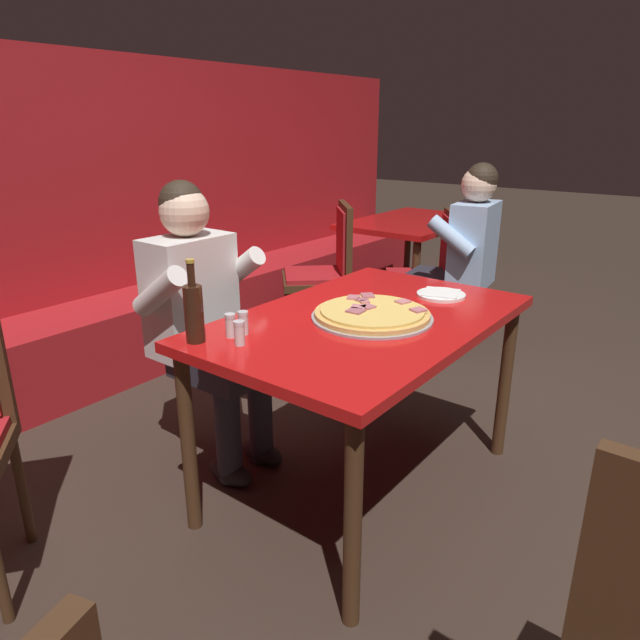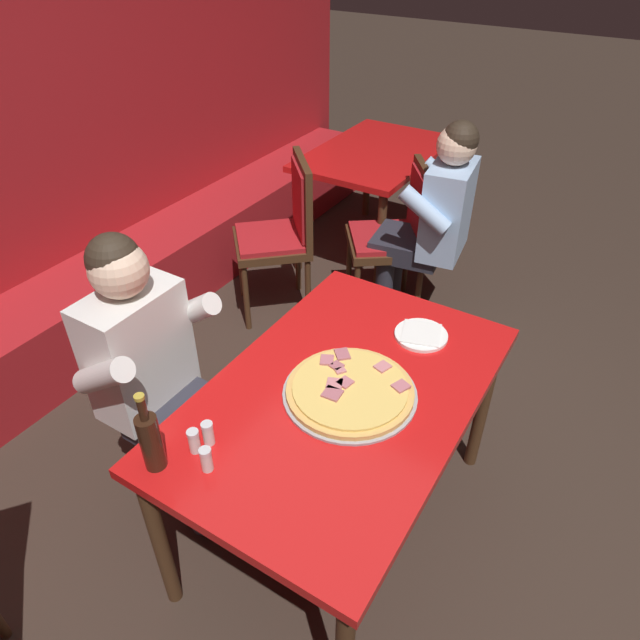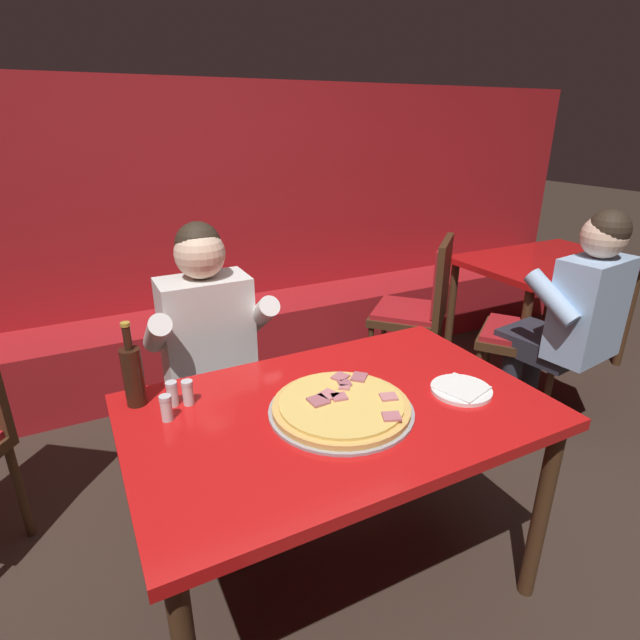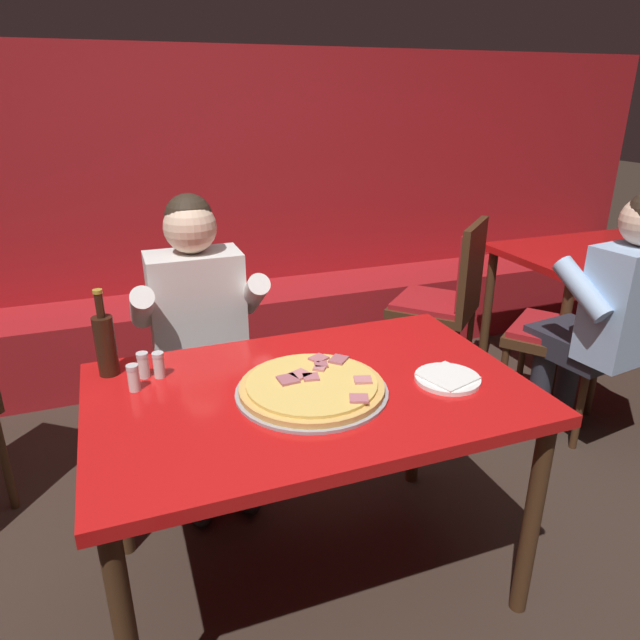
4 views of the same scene
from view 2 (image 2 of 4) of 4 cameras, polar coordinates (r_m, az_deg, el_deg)
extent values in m
plane|color=#33261E|center=(2.62, 1.84, -19.43)|extent=(24.00, 24.00, 0.00)
cube|color=#A3191E|center=(3.47, -25.67, -1.73)|extent=(6.46, 0.48, 0.46)
cylinder|color=#422816|center=(2.65, 15.96, -8.27)|extent=(0.06, 0.06, 0.74)
cylinder|color=#422816|center=(2.21, -15.75, -20.49)|extent=(0.06, 0.06, 0.74)
cylinder|color=#422816|center=(2.84, 1.80, -2.98)|extent=(0.06, 0.06, 0.74)
cube|color=red|center=(2.04, 2.25, -7.43)|extent=(1.35, 0.86, 0.04)
cylinder|color=#9E9EA3|center=(2.01, 3.00, -7.34)|extent=(0.47, 0.47, 0.01)
cylinder|color=#DBA856|center=(2.00, 3.01, -7.05)|extent=(0.45, 0.45, 0.02)
cylinder|color=#E5BC5B|center=(1.99, 3.02, -6.76)|extent=(0.40, 0.40, 0.01)
cube|color=#A85B66|center=(2.06, 1.69, -4.60)|extent=(0.05, 0.05, 0.01)
cube|color=#A85B66|center=(2.11, 2.25, -3.43)|extent=(0.08, 0.08, 0.01)
cube|color=#C6757A|center=(2.07, 6.28, -4.66)|extent=(0.06, 0.06, 0.01)
cube|color=#C6757A|center=(2.04, 2.06, -5.08)|extent=(0.05, 0.04, 0.01)
cube|color=#B76670|center=(2.00, 8.09, -6.56)|extent=(0.07, 0.06, 0.01)
cube|color=#B76670|center=(2.00, 2.61, -6.17)|extent=(0.06, 0.05, 0.01)
cube|color=#C6757A|center=(1.99, 1.46, -6.39)|extent=(0.07, 0.07, 0.01)
cube|color=#A85B66|center=(1.95, 1.23, -7.36)|extent=(0.06, 0.07, 0.01)
cube|color=#B76670|center=(2.08, 0.70, -4.02)|extent=(0.07, 0.07, 0.01)
cylinder|color=white|center=(2.29, 10.07, -1.50)|extent=(0.21, 0.21, 0.01)
cube|color=white|center=(2.28, 10.10, -1.30)|extent=(0.19, 0.19, 0.01)
cylinder|color=black|center=(1.80, -16.54, -11.66)|extent=(0.07, 0.07, 0.20)
cylinder|color=black|center=(1.70, -17.35, -8.49)|extent=(0.03, 0.03, 0.08)
cylinder|color=#B29933|center=(1.67, -17.63, -7.37)|extent=(0.03, 0.03, 0.01)
cylinder|color=silver|center=(1.85, -12.46, -11.88)|extent=(0.04, 0.04, 0.07)
cylinder|color=#28231E|center=(1.86, -12.40, -12.18)|extent=(0.03, 0.03, 0.04)
cylinder|color=silver|center=(1.82, -12.63, -10.98)|extent=(0.04, 0.04, 0.01)
cylinder|color=silver|center=(1.86, -11.10, -11.21)|extent=(0.04, 0.04, 0.07)
cylinder|color=#B23323|center=(1.88, -11.05, -11.50)|extent=(0.03, 0.03, 0.04)
cylinder|color=silver|center=(1.83, -11.26, -10.30)|extent=(0.04, 0.04, 0.01)
cylinder|color=silver|center=(1.80, -11.27, -13.66)|extent=(0.04, 0.04, 0.07)
cylinder|color=silver|center=(1.81, -11.22, -13.96)|extent=(0.03, 0.03, 0.04)
cylinder|color=silver|center=(1.76, -11.44, -12.77)|extent=(0.04, 0.04, 0.01)
ellipsoid|color=black|center=(2.62, -11.50, -19.03)|extent=(0.11, 0.24, 0.09)
ellipsoid|color=black|center=(2.70, -8.61, -16.19)|extent=(0.11, 0.24, 0.09)
cylinder|color=#282833|center=(2.47, -12.03, -16.59)|extent=(0.11, 0.11, 0.43)
cylinder|color=#282833|center=(2.55, -9.00, -13.67)|extent=(0.11, 0.11, 0.43)
cube|color=#282833|center=(2.35, -13.11, -9.75)|extent=(0.34, 0.40, 0.12)
cube|color=silver|center=(2.29, -17.69, -2.97)|extent=(0.38, 0.22, 0.52)
cylinder|color=silver|center=(2.10, -20.87, -5.23)|extent=(0.09, 0.30, 0.25)
cylinder|color=silver|center=(2.31, -12.81, 0.79)|extent=(0.09, 0.30, 0.25)
sphere|color=beige|center=(2.09, -19.50, 4.78)|extent=(0.21, 0.21, 0.21)
sphere|color=#2D2319|center=(2.08, -19.97, 5.70)|extent=(0.19, 0.19, 0.19)
cylinder|color=#422816|center=(3.80, -7.90, 5.38)|extent=(0.04, 0.04, 0.45)
cylinder|color=#422816|center=(3.48, -7.38, 2.21)|extent=(0.04, 0.04, 0.45)
cylinder|color=#422816|center=(3.83, -2.21, 5.99)|extent=(0.04, 0.04, 0.45)
cylinder|color=#422816|center=(3.51, -1.21, 2.90)|extent=(0.04, 0.04, 0.45)
cube|color=#422816|center=(3.52, -4.88, 7.66)|extent=(0.62, 0.62, 0.05)
cube|color=#A3191E|center=(3.50, -4.92, 8.23)|extent=(0.57, 0.57, 0.03)
cube|color=#422816|center=(3.42, -1.73, 11.95)|extent=(0.35, 0.33, 0.49)
cube|color=#A3191E|center=(3.42, -2.15, 11.91)|extent=(0.28, 0.26, 0.41)
cylinder|color=#422816|center=(3.79, 2.93, 5.61)|extent=(0.04, 0.04, 0.46)
cylinder|color=#422816|center=(3.47, 3.66, 2.39)|extent=(0.04, 0.04, 0.46)
cylinder|color=#422816|center=(3.85, 8.58, 5.78)|extent=(0.04, 0.04, 0.46)
cylinder|color=#422816|center=(3.54, 9.78, 2.62)|extent=(0.04, 0.04, 0.46)
cube|color=#422816|center=(3.53, 6.51, 7.65)|extent=(0.61, 0.61, 0.05)
cube|color=#A3191E|center=(3.51, 6.56, 8.23)|extent=(0.57, 0.57, 0.03)
cube|color=#422816|center=(3.46, 10.12, 11.31)|extent=(0.38, 0.29, 0.45)
cube|color=#A3191E|center=(3.45, 9.71, 11.31)|extent=(0.31, 0.23, 0.37)
ellipsoid|color=black|center=(3.81, 7.16, 2.25)|extent=(0.14, 0.25, 0.09)
ellipsoid|color=black|center=(3.65, 6.20, 0.63)|extent=(0.14, 0.25, 0.09)
cylinder|color=#282833|center=(3.71, 7.37, 4.61)|extent=(0.11, 0.11, 0.43)
cylinder|color=#282833|center=(3.55, 6.39, 3.05)|extent=(0.11, 0.11, 0.43)
cube|color=#282833|center=(3.46, 8.81, 7.37)|extent=(0.39, 0.44, 0.12)
cube|color=#9EBCE0|center=(3.30, 12.62, 10.70)|extent=(0.41, 0.27, 0.52)
cylinder|color=#9EBCE0|center=(3.48, 12.34, 13.56)|extent=(0.13, 0.31, 0.25)
cylinder|color=#9EBCE0|center=(3.09, 10.40, 10.76)|extent=(0.13, 0.31, 0.25)
sphere|color=beige|center=(3.17, 13.51, 16.63)|extent=(0.21, 0.21, 0.21)
sphere|color=#2D2319|center=(3.15, 13.88, 17.17)|extent=(0.19, 0.19, 0.19)
cylinder|color=#422816|center=(3.72, 6.02, 7.36)|extent=(0.06, 0.06, 0.74)
cylinder|color=#422816|center=(4.59, 12.03, 12.62)|extent=(0.06, 0.06, 0.74)
cylinder|color=#422816|center=(4.01, -2.31, 9.76)|extent=(0.06, 0.06, 0.74)
cylinder|color=#422816|center=(4.82, 4.76, 14.46)|extent=(0.06, 0.06, 0.74)
cube|color=red|center=(4.11, 5.63, 16.28)|extent=(1.16, 0.76, 0.04)
camera|label=1|loc=(0.95, 136.92, -79.74)|focal=32.00mm
camera|label=3|loc=(0.95, 57.39, -17.34)|focal=28.00mm
camera|label=4|loc=(1.22, 64.55, -13.70)|focal=32.00mm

